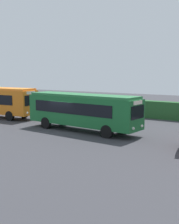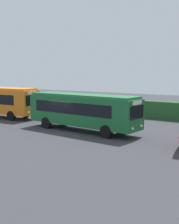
{
  "view_description": "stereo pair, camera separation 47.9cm",
  "coord_description": "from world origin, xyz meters",
  "views": [
    {
      "loc": [
        15.65,
        -20.08,
        4.93
      ],
      "look_at": [
        1.93,
        0.76,
        1.59
      ],
      "focal_mm": 48.6,
      "sensor_mm": 36.0,
      "label": 1
    },
    {
      "loc": [
        16.05,
        -19.82,
        4.93
      ],
      "look_at": [
        1.93,
        0.76,
        1.59
      ],
      "focal_mm": 48.6,
      "sensor_mm": 36.0,
      "label": 2
    }
  ],
  "objects": [
    {
      "name": "bus_green",
      "position": [
        1.47,
        0.36,
        1.78
      ],
      "size": [
        10.51,
        3.0,
        3.08
      ],
      "rotation": [
        0.0,
        0.0,
        -0.07
      ],
      "color": "#19602D",
      "rests_on": "ground_plane"
    },
    {
      "name": "ground_plane",
      "position": [
        0.0,
        0.0,
        0.0
      ],
      "size": [
        84.12,
        84.12,
        0.0
      ],
      "primitive_type": "plane",
      "color": "#38383D"
    },
    {
      "name": "person_center",
      "position": [
        0.19,
        4.2,
        0.95
      ],
      "size": [
        0.42,
        0.32,
        1.79
      ],
      "rotation": [
        0.0,
        0.0,
        4.54
      ],
      "color": "black",
      "rests_on": "ground_plane"
    },
    {
      "name": "hedge_row",
      "position": [
        0.0,
        10.3,
        0.91
      ],
      "size": [
        54.06,
        1.01,
        1.83
      ],
      "primitive_type": "cube",
      "color": "#265A2B",
      "rests_on": "ground_plane"
    },
    {
      "name": "person_left",
      "position": [
        -11.59,
        4.12,
        1.02
      ],
      "size": [
        0.48,
        0.49,
        1.91
      ],
      "rotation": [
        0.0,
        0.0,
        0.76
      ],
      "color": "#4C6B47",
      "rests_on": "ground_plane"
    }
  ]
}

